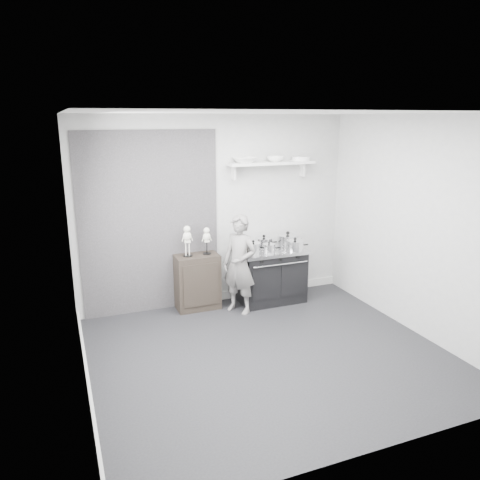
% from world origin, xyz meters
% --- Properties ---
extents(ground, '(4.00, 4.00, 0.00)m').
position_xyz_m(ground, '(0.00, 0.00, 0.00)').
color(ground, black).
rests_on(ground, ground).
extents(room_shell, '(4.02, 3.62, 2.71)m').
position_xyz_m(room_shell, '(-0.09, 0.15, 1.64)').
color(room_shell, '#A5A4A2').
rests_on(room_shell, ground).
extents(wall_shelf, '(1.30, 0.26, 0.24)m').
position_xyz_m(wall_shelf, '(0.80, 1.68, 2.01)').
color(wall_shelf, silver).
rests_on(wall_shelf, room_shell).
extents(stove, '(0.99, 0.62, 0.79)m').
position_xyz_m(stove, '(0.74, 1.48, 0.40)').
color(stove, black).
rests_on(stove, ground).
extents(side_cabinet, '(0.61, 0.35, 0.79)m').
position_xyz_m(side_cabinet, '(-0.36, 1.61, 0.40)').
color(side_cabinet, black).
rests_on(side_cabinet, ground).
extents(child, '(0.57, 0.60, 1.39)m').
position_xyz_m(child, '(0.15, 1.27, 0.69)').
color(child, slate).
rests_on(child, ground).
extents(pot_front_left, '(0.30, 0.22, 0.19)m').
position_xyz_m(pot_front_left, '(0.41, 1.40, 0.87)').
color(pot_front_left, silver).
rests_on(pot_front_left, stove).
extents(pot_back_left, '(0.34, 0.25, 0.20)m').
position_xyz_m(pot_back_left, '(0.67, 1.61, 0.87)').
color(pot_back_left, silver).
rests_on(pot_back_left, stove).
extents(pot_back_right, '(0.40, 0.31, 0.22)m').
position_xyz_m(pot_back_right, '(1.05, 1.58, 0.88)').
color(pot_back_right, silver).
rests_on(pot_back_right, stove).
extents(pot_front_right, '(0.34, 0.26, 0.20)m').
position_xyz_m(pot_front_right, '(1.02, 1.30, 0.87)').
color(pot_front_right, silver).
rests_on(pot_front_right, stove).
extents(pot_front_center, '(0.27, 0.18, 0.16)m').
position_xyz_m(pot_front_center, '(0.63, 1.34, 0.86)').
color(pot_front_center, silver).
rests_on(pot_front_center, stove).
extents(skeleton_full, '(0.14, 0.09, 0.50)m').
position_xyz_m(skeleton_full, '(-0.49, 1.61, 1.04)').
color(skeleton_full, silver).
rests_on(skeleton_full, side_cabinet).
extents(skeleton_torso, '(0.12, 0.08, 0.44)m').
position_xyz_m(skeleton_torso, '(-0.21, 1.61, 1.01)').
color(skeleton_torso, silver).
rests_on(skeleton_torso, side_cabinet).
extents(bowl_large, '(0.33, 0.33, 0.08)m').
position_xyz_m(bowl_large, '(0.38, 1.67, 2.08)').
color(bowl_large, white).
rests_on(bowl_large, wall_shelf).
extents(bowl_small, '(0.24, 0.24, 0.07)m').
position_xyz_m(bowl_small, '(0.86, 1.67, 2.08)').
color(bowl_small, white).
rests_on(bowl_small, wall_shelf).
extents(plate_stack, '(0.27, 0.27, 0.06)m').
position_xyz_m(plate_stack, '(1.28, 1.67, 2.07)').
color(plate_stack, white).
rests_on(plate_stack, wall_shelf).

